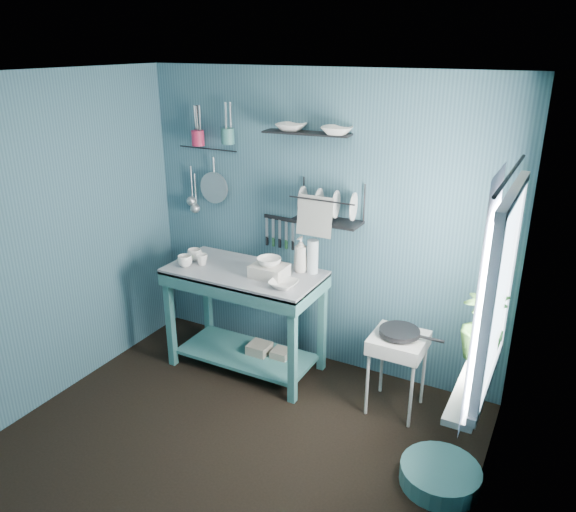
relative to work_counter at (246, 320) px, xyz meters
The scene contains 35 objects.
floor 1.24m from the work_counter, 66.05° to the right, with size 3.20×3.20×0.00m, color black.
ceiling 2.35m from the work_counter, 66.05° to the right, with size 3.20×3.20×0.00m, color silver.
wall_back 1.02m from the work_counter, 43.69° to the left, with size 3.20×3.20×0.00m, color #335868.
wall_left 1.74m from the work_counter, 137.07° to the right, with size 3.00×3.00×0.00m, color #335868.
wall_right 2.45m from the work_counter, 26.99° to the right, with size 3.00×3.00×0.00m, color #335868.
work_counter is the anchor object (origin of this frame).
mug_left 0.71m from the work_counter, 161.57° to the right, with size 0.12×0.12×0.10m, color white.
mug_mid 0.63m from the work_counter, behind, with size 0.10×0.10×0.09m, color white.
mug_right 0.71m from the work_counter, behind, with size 0.12×0.12×0.10m, color white.
wash_tub 0.56m from the work_counter, ahead, with size 0.28×0.22×0.10m, color beige.
tub_bowl 0.64m from the work_counter, ahead, with size 0.20×0.20×0.06m, color white.
soap_bottle 0.76m from the work_counter, 25.46° to the left, with size 0.12×0.12×0.30m, color beige.
water_bottle 0.82m from the work_counter, 22.93° to the left, with size 0.09×0.09×0.28m, color silver.
counter_bowl 0.68m from the work_counter, 18.43° to the right, with size 0.22×0.22×0.05m, color white.
hotplate_stand 1.34m from the work_counter, ahead, with size 0.40×0.40×0.63m, color beige.
frying_pan 1.35m from the work_counter, ahead, with size 0.30×0.30×0.04m, color black.
knife_strip 0.91m from the work_counter, 74.71° to the left, with size 0.32×0.02×0.03m, color black.
dish_rack 1.23m from the work_counter, 28.02° to the left, with size 0.55×0.24×0.32m, color black.
upper_shelf 1.64m from the work_counter, 41.35° to the left, with size 0.70×0.18×0.01m, color black.
shelf_bowl_left 1.63m from the work_counter, 53.73° to the left, with size 0.23×0.23×0.06m, color white.
shelf_bowl_right 1.73m from the work_counter, 28.31° to the left, with size 0.24×0.24×0.06m, color white.
utensil_cup_magenta 1.63m from the work_counter, 151.30° to the left, with size 0.11×0.11×0.13m, color #B22043.
utensil_cup_teal 1.56m from the work_counter, 134.30° to the left, with size 0.11×0.11×0.13m, color #387571.
colander 1.21m from the work_counter, 143.99° to the left, with size 0.28×0.28×0.03m, color #A6A9AE.
ladle_outer 1.36m from the work_counter, 153.02° to the left, with size 0.01×0.01×0.30m, color #A6A9AE.
ladle_inner 1.29m from the work_counter, 151.92° to the left, with size 0.01×0.01×0.30m, color #A6A9AE.
hook_rail 1.53m from the work_counter, 145.57° to the left, with size 0.01×0.01×0.60m, color black.
window_glass 2.34m from the work_counter, 16.38° to the right, with size 1.10×1.10×0.00m, color white.
windowsill 2.09m from the work_counter, 17.04° to the right, with size 0.16×0.95×0.04m, color beige.
curtain 2.40m from the work_counter, 24.44° to the right, with size 1.35×1.35×0.00m, color white.
curtain_rod 2.63m from the work_counter, 16.72° to the right, with size 0.02×0.02×1.05m, color black.
potted_plant 2.07m from the work_counter, 10.53° to the right, with size 0.26×0.26×0.47m, color #3C702D.
storage_tin_large 0.36m from the work_counter, 26.57° to the left, with size 0.18×0.18×0.22m, color gray.
storage_tin_small 0.47m from the work_counter, 14.93° to the left, with size 0.15×0.15×0.20m, color gray.
floor_basin 1.99m from the work_counter, 18.51° to the right, with size 0.51×0.51×0.13m, color teal.
Camera 1 is at (1.85, -2.55, 2.68)m, focal length 35.00 mm.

